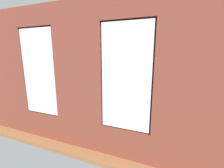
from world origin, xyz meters
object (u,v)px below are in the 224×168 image
(media_console, at_px, (60,95))
(potted_plant_foreground_right, at_px, (85,77))
(papasan_chair, at_px, (130,89))
(potted_plant_beside_window_right, at_px, (39,102))
(couch_left, at_px, (187,118))
(remote_gray, at_px, (115,100))
(tv_flatscreen, at_px, (59,82))
(table_plant_small, at_px, (125,97))
(candle_jar, at_px, (112,97))
(potted_plant_corner_far_left, at_px, (202,133))
(potted_plant_corner_near_left, at_px, (187,83))
(potted_plant_between_couches, at_px, (123,119))
(coffee_table, at_px, (115,101))
(couch_by_window, at_px, (76,119))
(cup_ceramic, at_px, (104,98))
(potted_plant_mid_room_small, at_px, (139,101))

(media_console, xyz_separation_m, potted_plant_foreground_right, (-0.30, -1.76, 0.62))
(media_console, bearing_deg, papasan_chair, -150.02)
(media_console, distance_m, potted_plant_beside_window_right, 2.31)
(couch_left, bearing_deg, remote_gray, -104.03)
(tv_flatscreen, height_order, papasan_chair, tv_flatscreen)
(table_plant_small, distance_m, tv_flatscreen, 3.24)
(candle_jar, height_order, potted_plant_corner_far_left, potted_plant_corner_far_left)
(remote_gray, bearing_deg, potted_plant_corner_near_left, 128.37)
(remote_gray, height_order, potted_plant_between_couches, potted_plant_between_couches)
(tv_flatscreen, bearing_deg, coffee_table, 177.95)
(couch_by_window, height_order, potted_plant_corner_far_left, potted_plant_corner_far_left)
(coffee_table, xyz_separation_m, remote_gray, (0.00, 0.00, 0.06))
(remote_gray, height_order, papasan_chair, papasan_chair)
(tv_flatscreen, distance_m, potted_plant_corner_near_left, 5.82)
(coffee_table, height_order, potted_plant_foreground_right, potted_plant_foreground_right)
(couch_by_window, height_order, tv_flatscreen, tv_flatscreen)
(cup_ceramic, distance_m, candle_jar, 0.34)
(potted_plant_foreground_right, relative_size, potted_plant_beside_window_right, 1.25)
(couch_by_window, distance_m, candle_jar, 2.02)
(candle_jar, xyz_separation_m, potted_plant_corner_near_left, (-2.90, -1.79, 0.48))
(candle_jar, distance_m, potted_plant_beside_window_right, 2.70)
(papasan_chair, distance_m, potted_plant_corner_far_left, 4.58)
(potted_plant_mid_room_small, bearing_deg, candle_jar, 23.14)
(table_plant_small, relative_size, tv_flatscreen, 0.21)
(couch_left, distance_m, papasan_chair, 3.42)
(remote_gray, relative_size, potted_plant_foreground_right, 0.11)
(papasan_chair, bearing_deg, potted_plant_corner_near_left, -178.00)
(couch_left, distance_m, potted_plant_foreground_right, 5.68)
(couch_by_window, xyz_separation_m, potted_plant_corner_far_left, (-3.25, 0.10, 0.27))
(cup_ceramic, relative_size, remote_gray, 0.56)
(tv_flatscreen, distance_m, potted_plant_corner_far_left, 5.92)
(table_plant_small, bearing_deg, papasan_chair, -81.04)
(table_plant_small, bearing_deg, potted_plant_corner_far_left, 137.58)
(cup_ceramic, xyz_separation_m, potted_plant_mid_room_small, (-1.30, -0.68, -0.17))
(table_plant_small, xyz_separation_m, potted_plant_foreground_right, (2.91, -1.71, 0.37))
(candle_jar, relative_size, tv_flatscreen, 0.10)
(potted_plant_between_couches, bearing_deg, potted_plant_foreground_right, -46.91)
(potted_plant_corner_near_left, xyz_separation_m, potted_plant_between_couches, (1.79, 3.72, -0.41))
(couch_left, xyz_separation_m, candle_jar, (2.75, -0.70, 0.14))
(remote_gray, xyz_separation_m, potted_plant_between_couches, (-0.93, 1.83, 0.12))
(potted_plant_corner_far_left, height_order, potted_plant_between_couches, potted_plant_corner_far_left)
(potted_plant_corner_far_left, relative_size, potted_plant_between_couches, 1.30)
(couch_left, xyz_separation_m, potted_plant_between_couches, (1.64, 1.23, 0.21))
(tv_flatscreen, distance_m, potted_plant_between_couches, 4.23)
(table_plant_small, bearing_deg, couch_by_window, 65.33)
(couch_by_window, height_order, candle_jar, couch_by_window)
(papasan_chair, relative_size, potted_plant_mid_room_small, 2.38)
(potted_plant_beside_window_right, bearing_deg, cup_ceramic, -128.05)
(potted_plant_corner_far_left, bearing_deg, cup_ceramic, -30.40)
(potted_plant_foreground_right, distance_m, potted_plant_mid_room_small, 3.68)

